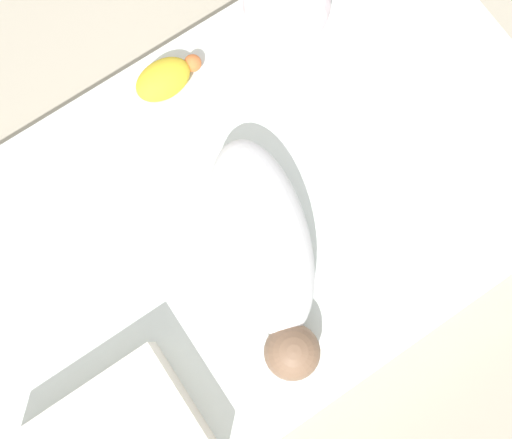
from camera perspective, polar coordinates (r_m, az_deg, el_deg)
The scene contains 4 objects.
ground_plane at distance 1.54m, azimuth -0.41°, elevation -0.14°, with size 12.00×12.00×0.00m, color #B2A893.
bed_mattress at distance 1.46m, azimuth -0.43°, elevation 0.47°, with size 1.53×0.91×0.16m.
swaddled_baby at distance 1.29m, azimuth 0.82°, elevation -2.75°, with size 0.34×0.55×0.14m.
turtle_plush at distance 1.46m, azimuth -8.66°, elevation 13.14°, with size 0.17×0.09×0.08m.
Camera 1 is at (-0.16, -0.26, 1.51)m, focal length 42.00 mm.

